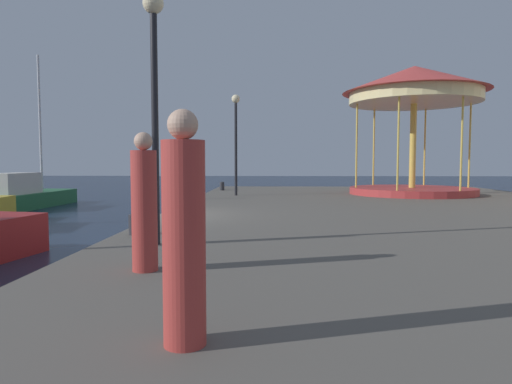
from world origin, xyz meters
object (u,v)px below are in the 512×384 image
(bollard_north, at_px, (222,186))
(carousel, at_px, (414,98))
(lamp_post_mid_promenade, at_px, (236,127))
(sailboat_green, at_px, (26,195))
(bollard_south, at_px, (222,186))
(person_by_the_water, at_px, (144,206))
(bollard_center, at_px, (135,225))
(person_near_carousel, at_px, (184,236))
(lamp_post_near_edge, at_px, (154,74))

(bollard_north, bearing_deg, carousel, -15.43)
(lamp_post_mid_promenade, height_order, bollard_north, lamp_post_mid_promenade)
(sailboat_green, relative_size, bollard_south, 19.27)
(person_by_the_water, bearing_deg, bollard_center, 109.95)
(carousel, height_order, person_by_the_water, carousel)
(bollard_south, relative_size, bollard_center, 1.00)
(lamp_post_mid_promenade, bearing_deg, bollard_center, -96.23)
(bollard_center, bearing_deg, person_by_the_water, -70.05)
(carousel, xyz_separation_m, bollard_center, (-9.04, -11.56, -4.10))
(bollard_north, relative_size, bollard_south, 1.00)
(bollard_center, distance_m, person_by_the_water, 3.19)
(lamp_post_mid_promenade, xyz_separation_m, bollard_south, (-1.10, 4.24, -2.77))
(bollard_north, height_order, person_by_the_water, person_by_the_water)
(person_near_carousel, bearing_deg, bollard_center, 111.34)
(lamp_post_mid_promenade, distance_m, bollard_center, 10.97)
(bollard_south, bearing_deg, carousel, -19.80)
(bollard_south, bearing_deg, person_near_carousel, -84.24)
(sailboat_green, relative_size, person_near_carousel, 4.14)
(carousel, bearing_deg, person_near_carousel, -112.43)
(lamp_post_near_edge, relative_size, bollard_center, 10.85)
(sailboat_green, xyz_separation_m, lamp_post_mid_promenade, (10.44, -1.86, 3.11))
(person_by_the_water, bearing_deg, bollard_north, 93.12)
(carousel, height_order, lamp_post_mid_promenade, carousel)
(bollard_center, relative_size, person_near_carousel, 0.21)
(lamp_post_near_edge, height_order, person_near_carousel, lamp_post_near_edge)
(bollard_south, bearing_deg, sailboat_green, -165.68)
(lamp_post_near_edge, relative_size, person_near_carousel, 2.33)
(carousel, distance_m, bollard_center, 15.23)
(sailboat_green, xyz_separation_m, bollard_north, (9.43, 1.61, 0.34))
(lamp_post_mid_promenade, height_order, person_by_the_water, lamp_post_mid_promenade)
(person_near_carousel, bearing_deg, bollard_south, 95.76)
(bollard_north, height_order, person_near_carousel, person_near_carousel)
(lamp_post_near_edge, bearing_deg, person_by_the_water, -79.68)
(sailboat_green, xyz_separation_m, person_near_carousel, (11.37, -17.72, 1.01))
(person_near_carousel, bearing_deg, person_by_the_water, 113.01)
(lamp_post_near_edge, xyz_separation_m, bollard_north, (-0.58, 15.05, -2.76))
(lamp_post_near_edge, xyz_separation_m, bollard_south, (-0.67, 15.83, -2.76))
(lamp_post_mid_promenade, distance_m, bollard_south, 5.19)
(person_near_carousel, bearing_deg, lamp_post_near_edge, 107.61)
(sailboat_green, height_order, carousel, sailboat_green)
(sailboat_green, xyz_separation_m, carousel, (18.33, -0.85, 4.44))
(bollard_center, bearing_deg, person_near_carousel, -68.66)
(lamp_post_mid_promenade, bearing_deg, person_by_the_water, -90.38)
(sailboat_green, bearing_deg, bollard_south, 14.32)
(sailboat_green, distance_m, bollard_south, 9.65)
(bollard_north, bearing_deg, bollard_south, 96.58)
(sailboat_green, relative_size, lamp_post_near_edge, 1.78)
(carousel, distance_m, person_near_carousel, 18.57)
(sailboat_green, distance_m, person_by_the_water, 18.53)
(carousel, distance_m, lamp_post_mid_promenade, 8.06)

